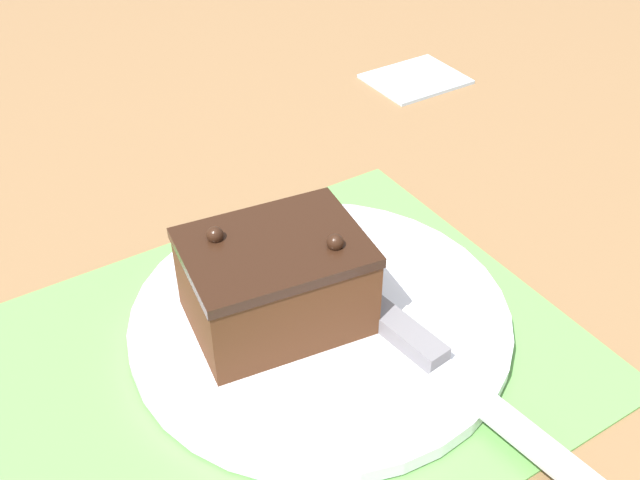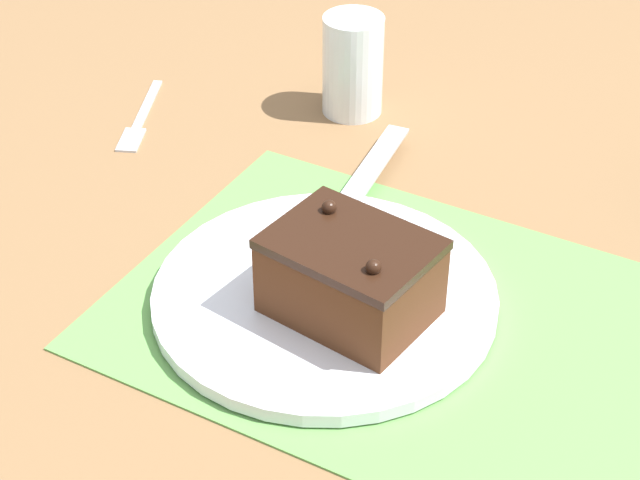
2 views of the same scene
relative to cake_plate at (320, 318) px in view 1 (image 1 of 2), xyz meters
The scene contains 6 objects.
ground_plane 0.06m from the cake_plate, 167.99° to the right, with size 3.00×3.00×0.00m, color olive.
placemat_woven 0.06m from the cake_plate, 167.99° to the right, with size 0.46×0.34×0.00m, color #609E4C.
cake_plate is the anchor object (origin of this frame).
chocolate_cake 0.05m from the cake_plate, 157.28° to the left, with size 0.14×0.11×0.08m.
serving_knife 0.10m from the cake_plate, 67.23° to the right, with size 0.05×0.26×0.01m.
folded_napkin 0.44m from the cake_plate, 42.34° to the left, with size 0.11×0.09×0.01m, color silver.
Camera 1 is at (-0.16, -0.33, 0.41)m, focal length 42.00 mm.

